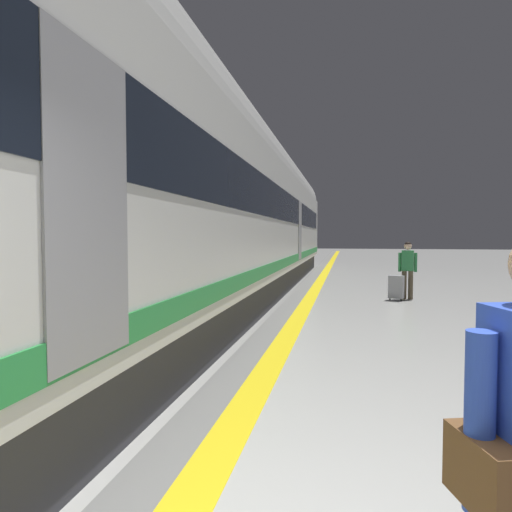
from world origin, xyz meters
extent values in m
cube|color=yellow|center=(-1.07, 10.00, 0.00)|extent=(0.36, 80.00, 0.01)
cube|color=slate|center=(-1.39, 10.00, 0.00)|extent=(0.59, 80.00, 0.01)
cube|color=#38383D|center=(-3.15, 6.57, 0.35)|extent=(2.67, 32.39, 0.70)
cube|color=silver|center=(-3.15, 6.57, 2.15)|extent=(2.90, 33.74, 2.90)
cylinder|color=silver|center=(-3.15, 6.57, 3.55)|extent=(2.84, 33.06, 2.84)
cube|color=black|center=(-3.15, 6.57, 2.50)|extent=(2.93, 31.71, 0.80)
cube|color=#268C3F|center=(-3.15, 6.57, 1.00)|extent=(2.94, 33.06, 0.24)
cone|color=silver|center=(-3.15, 24.74, 1.90)|extent=(2.75, 2.60, 2.75)
cube|color=gray|center=(-1.69, 1.51, 1.90)|extent=(0.02, 0.90, 2.00)
cube|color=gray|center=(-1.69, 14.16, 1.90)|extent=(0.02, 0.90, 2.00)
cylinder|color=blue|center=(0.32, 0.46, 1.12)|extent=(0.09, 0.09, 0.57)
cube|color=brown|center=(0.34, 0.45, 0.96)|extent=(0.22, 0.32, 0.23)
cylinder|color=brown|center=(1.44, 11.30, 0.39)|extent=(0.13, 0.13, 0.77)
cylinder|color=brown|center=(1.60, 11.28, 0.39)|extent=(0.13, 0.13, 0.77)
cube|color=#338C4C|center=(1.52, 11.29, 1.05)|extent=(0.34, 0.23, 0.55)
cylinder|color=#338C4C|center=(1.32, 11.33, 1.00)|extent=(0.08, 0.08, 0.51)
cylinder|color=#338C4C|center=(1.72, 11.27, 1.00)|extent=(0.08, 0.08, 0.51)
sphere|color=beige|center=(1.52, 11.29, 1.44)|extent=(0.20, 0.20, 0.20)
sphere|color=black|center=(1.52, 11.29, 1.46)|extent=(0.19, 0.19, 0.19)
cube|color=#9E9EA3|center=(1.20, 10.98, 0.36)|extent=(0.43, 0.33, 0.60)
cube|color=#9E9EA3|center=(1.23, 11.09, 0.29)|extent=(0.30, 0.11, 0.33)
cylinder|color=black|center=(1.04, 10.97, 0.03)|extent=(0.04, 0.06, 0.06)
cylinder|color=black|center=(1.31, 10.87, 0.03)|extent=(0.04, 0.06, 0.06)
camera|label=1|loc=(-0.10, -0.99, 1.70)|focal=30.57mm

